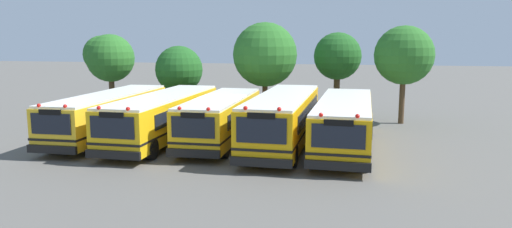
# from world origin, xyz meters

# --- Properties ---
(ground_plane) EXTENTS (160.00, 160.00, 0.00)m
(ground_plane) POSITION_xyz_m (0.00, 0.00, 0.00)
(ground_plane) COLOR #595651
(school_bus_0) EXTENTS (2.56, 10.76, 2.56)m
(school_bus_0) POSITION_xyz_m (-6.42, 0.14, 1.35)
(school_bus_0) COLOR yellow
(school_bus_0) RESTS_ON ground_plane
(school_bus_1) EXTENTS (2.64, 11.21, 2.59)m
(school_bus_1) POSITION_xyz_m (-3.14, 0.04, 1.37)
(school_bus_1) COLOR yellow
(school_bus_1) RESTS_ON ground_plane
(school_bus_2) EXTENTS (2.56, 9.61, 2.54)m
(school_bus_2) POSITION_xyz_m (0.02, 0.16, 1.34)
(school_bus_2) COLOR yellow
(school_bus_2) RESTS_ON ground_plane
(school_bus_3) EXTENTS (2.75, 10.98, 2.77)m
(school_bus_3) POSITION_xyz_m (3.35, -0.04, 1.45)
(school_bus_3) COLOR #EAA80C
(school_bus_3) RESTS_ON ground_plane
(school_bus_4) EXTENTS (2.88, 11.02, 2.58)m
(school_bus_4) POSITION_xyz_m (6.42, 0.05, 1.36)
(school_bus_4) COLOR #EAA80C
(school_bus_4) RESTS_ON ground_plane
(tree_0) EXTENTS (3.68, 3.43, 5.79)m
(tree_0) POSITION_xyz_m (-10.61, 7.80, 4.14)
(tree_0) COLOR #4C3823
(tree_0) RESTS_ON ground_plane
(tree_1) EXTENTS (3.36, 3.36, 4.96)m
(tree_1) POSITION_xyz_m (-5.35, 8.24, 3.35)
(tree_1) COLOR #4C3823
(tree_1) RESTS_ON ground_plane
(tree_2) EXTENTS (4.40, 4.40, 6.57)m
(tree_2) POSITION_xyz_m (0.94, 8.35, 4.46)
(tree_2) COLOR #4C3823
(tree_2) RESTS_ON ground_plane
(tree_3) EXTENTS (3.32, 3.32, 5.90)m
(tree_3) POSITION_xyz_m (5.73, 10.08, 4.21)
(tree_3) COLOR #4C3823
(tree_3) RESTS_ON ground_plane
(tree_4) EXTENTS (3.76, 3.76, 6.29)m
(tree_4) POSITION_xyz_m (9.88, 7.96, 4.38)
(tree_4) COLOR #4C3823
(tree_4) RESTS_ON ground_plane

